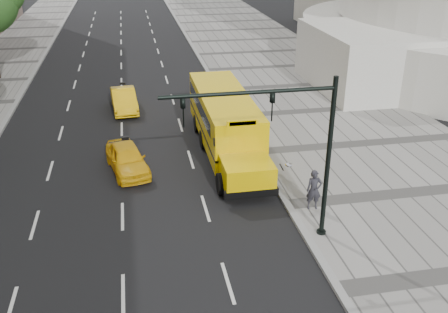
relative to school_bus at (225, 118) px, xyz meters
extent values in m
plane|color=black|center=(-4.50, -1.02, -1.76)|extent=(140.00, 140.00, 0.00)
cube|color=gray|center=(7.50, -1.02, -1.69)|extent=(12.00, 140.00, 0.15)
cube|color=gray|center=(1.50, -1.02, -1.69)|extent=(0.30, 140.00, 0.15)
cube|color=silver|center=(12.50, 8.98, 0.44)|extent=(8.00, 10.00, 4.40)
cube|color=#EEC000|center=(0.00, 0.31, 0.01)|extent=(2.50, 9.00, 2.45)
cube|color=#EEC000|center=(0.00, -5.19, -0.66)|extent=(2.20, 2.00, 1.10)
cube|color=black|center=(0.00, -6.07, -1.21)|extent=(2.38, 0.25, 0.35)
cube|color=black|center=(0.00, 0.31, -0.51)|extent=(2.52, 9.00, 0.12)
cube|color=black|center=(0.00, -4.13, 0.49)|extent=(2.05, 0.10, 0.90)
cube|color=black|center=(0.00, 0.81, 0.49)|extent=(2.52, 7.50, 0.70)
cube|color=#EEC000|center=(0.00, -4.14, 1.29)|extent=(1.40, 0.12, 0.28)
ellipsoid|color=silver|center=(1.52, -6.59, 0.14)|extent=(0.32, 0.32, 0.14)
cylinder|color=black|center=(1.28, -6.37, -0.06)|extent=(0.36, 0.47, 0.58)
cylinder|color=black|center=(-1.13, -4.89, -1.26)|extent=(0.30, 1.00, 1.00)
cylinder|color=black|center=(1.13, -4.89, -1.26)|extent=(0.30, 1.00, 1.00)
cylinder|color=black|center=(-1.13, 0.31, -1.26)|extent=(0.30, 1.00, 1.00)
cylinder|color=black|center=(1.13, 0.31, -1.26)|extent=(0.30, 1.00, 1.00)
cylinder|color=black|center=(-1.13, 2.81, -1.26)|extent=(0.30, 1.00, 1.00)
cylinder|color=black|center=(1.13, 2.81, -1.26)|extent=(0.30, 1.00, 1.00)
imported|color=yellow|center=(-5.21, -1.79, -1.08)|extent=(2.41, 4.25, 1.36)
imported|color=yellow|center=(-5.29, 7.32, -1.06)|extent=(1.84, 4.39, 1.41)
imported|color=#292930|center=(2.42, -7.09, -0.74)|extent=(0.69, 0.50, 1.74)
cylinder|color=black|center=(2.10, -8.95, 1.44)|extent=(0.18, 0.18, 6.40)
cylinder|color=black|center=(2.10, -8.95, -1.64)|extent=(0.36, 0.36, 0.25)
cylinder|color=black|center=(-0.90, -8.95, 4.24)|extent=(6.00, 0.14, 0.14)
imported|color=black|center=(-0.10, -8.95, 3.69)|extent=(0.16, 0.20, 1.00)
imported|color=black|center=(-3.10, -8.95, 3.69)|extent=(0.16, 0.20, 1.00)
camera|label=1|loc=(-4.65, -24.29, 9.22)|focal=40.00mm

